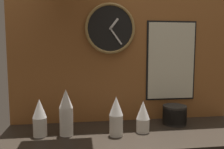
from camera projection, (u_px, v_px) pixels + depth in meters
name	position (u px, v px, depth m)	size (l,w,h in m)	color
ground_plane	(131.00, 135.00, 1.50)	(1.60, 0.56, 0.04)	black
wall_tiled_back	(124.00, 49.00, 1.70)	(1.60, 0.03, 1.05)	#A3602D
cup_stack_left	(66.00, 112.00, 1.44)	(0.08, 0.08, 0.28)	white
cup_stack_center	(116.00, 116.00, 1.43)	(0.08, 0.08, 0.24)	white
cup_stack_far_left	(40.00, 117.00, 1.43)	(0.08, 0.08, 0.23)	white
cup_stack_center_right	(143.00, 117.00, 1.50)	(0.08, 0.08, 0.20)	white
bowl_stack_right	(175.00, 114.00, 1.66)	(0.16, 0.16, 0.13)	black
wall_clock	(110.00, 29.00, 1.64)	(0.35, 0.03, 0.35)	black
menu_board	(171.00, 61.00, 1.74)	(0.37, 0.01, 0.58)	black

